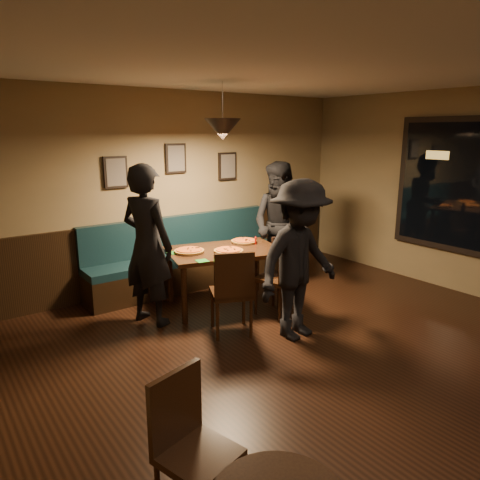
{
  "coord_description": "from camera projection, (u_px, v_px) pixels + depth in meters",
  "views": [
    {
      "loc": [
        -3.12,
        -2.32,
        2.23
      ],
      "look_at": [
        0.0,
        1.92,
        0.95
      ],
      "focal_mm": 33.59,
      "sensor_mm": 36.0,
      "label": 1
    }
  ],
  "objects": [
    {
      "name": "chair_near_left",
      "position": [
        231.0,
        291.0,
        5.01
      ],
      "size": [
        0.58,
        0.58,
        0.99
      ],
      "primitive_type": null,
      "rotation": [
        0.0,
        0.0,
        -0.42
      ],
      "color": "black",
      "rests_on": "floor"
    },
    {
      "name": "wall_back",
      "position": [
        176.0,
        189.0,
        6.54
      ],
      "size": [
        6.0,
        0.0,
        6.0
      ],
      "primitive_type": "plane",
      "rotation": [
        1.57,
        0.0,
        0.0
      ],
      "color": "#8C704F",
      "rests_on": "ground"
    },
    {
      "name": "picture_left",
      "position": [
        116.0,
        172.0,
        5.93
      ],
      "size": [
        0.32,
        0.04,
        0.42
      ],
      "primitive_type": "cube",
      "color": "black",
      "rests_on": "wall_back"
    },
    {
      "name": "napkin_a",
      "position": [
        174.0,
        253.0,
        5.57
      ],
      "size": [
        0.15,
        0.15,
        0.01
      ],
      "primitive_type": "cube",
      "rotation": [
        0.0,
        0.0,
        0.12
      ],
      "color": "#1B661E",
      "rests_on": "dining_table"
    },
    {
      "name": "napkin_b",
      "position": [
        202.0,
        261.0,
        5.22
      ],
      "size": [
        0.15,
        0.15,
        0.01
      ],
      "primitive_type": "cube",
      "rotation": [
        0.0,
        0.0,
        -0.16
      ],
      "color": "#217C23",
      "rests_on": "dining_table"
    },
    {
      "name": "diner_left",
      "position": [
        147.0,
        245.0,
        5.18
      ],
      "size": [
        0.68,
        0.81,
        1.89
      ],
      "primitive_type": "imported",
      "rotation": [
        0.0,
        0.0,
        1.96
      ],
      "color": "black",
      "rests_on": "floor"
    },
    {
      "name": "ceiling",
      "position": [
        386.0,
        55.0,
        3.47
      ],
      "size": [
        7.0,
        7.0,
        0.0
      ],
      "primitive_type": "plane",
      "rotation": [
        3.14,
        0.0,
        0.0
      ],
      "color": "silver",
      "rests_on": "ground"
    },
    {
      "name": "wainscot",
      "position": [
        179.0,
        249.0,
        6.73
      ],
      "size": [
        5.88,
        0.06,
        1.0
      ],
      "primitive_type": "cube",
      "color": "black",
      "rests_on": "ground"
    },
    {
      "name": "soda_glass",
      "position": [
        274.0,
        243.0,
        5.79
      ],
      "size": [
        0.08,
        0.08,
        0.14
      ],
      "primitive_type": "cylinder",
      "rotation": [
        0.0,
        0.0,
        -0.2
      ],
      "color": "black",
      "rests_on": "dining_table"
    },
    {
      "name": "pizza_a",
      "position": [
        189.0,
        251.0,
        5.58
      ],
      "size": [
        0.4,
        0.4,
        0.04
      ],
      "primitive_type": "cylinder",
      "rotation": [
        0.0,
        0.0,
        -0.08
      ],
      "color": "#C05A24",
      "rests_on": "dining_table"
    },
    {
      "name": "pizza_b",
      "position": [
        229.0,
        251.0,
        5.59
      ],
      "size": [
        0.47,
        0.47,
        0.04
      ],
      "primitive_type": "cylinder",
      "rotation": [
        0.0,
        0.0,
        -0.32
      ],
      "color": "#C67625",
      "rests_on": "dining_table"
    },
    {
      "name": "pizza_c",
      "position": [
        244.0,
        241.0,
        6.08
      ],
      "size": [
        0.4,
        0.4,
        0.04
      ],
      "primitive_type": "cylinder",
      "rotation": [
        0.0,
        0.0,
        0.17
      ],
      "color": "orange",
      "rests_on": "dining_table"
    },
    {
      "name": "diner_right",
      "position": [
        281.0,
        226.0,
        6.43
      ],
      "size": [
        0.98,
        1.08,
        1.82
      ],
      "primitive_type": "imported",
      "rotation": [
        0.0,
        0.0,
        -1.17
      ],
      "color": "black",
      "rests_on": "floor"
    },
    {
      "name": "pendant_lamp",
      "position": [
        223.0,
        129.0,
        5.38
      ],
      "size": [
        0.44,
        0.44,
        0.25
      ],
      "primitive_type": "cone",
      "rotation": [
        3.14,
        0.0,
        0.0
      ],
      "color": "black",
      "rests_on": "ceiling"
    },
    {
      "name": "chair_near_right",
      "position": [
        277.0,
        277.0,
        5.52
      ],
      "size": [
        0.51,
        0.51,
        0.97
      ],
      "primitive_type": null,
      "rotation": [
        0.0,
        0.0,
        0.23
      ],
      "color": "black",
      "rests_on": "floor"
    },
    {
      "name": "floor",
      "position": [
        363.0,
        380.0,
        4.13
      ],
      "size": [
        7.0,
        7.0,
        0.0
      ],
      "primitive_type": "plane",
      "color": "black",
      "rests_on": "ground"
    },
    {
      "name": "cafe_chair_far",
      "position": [
        199.0,
        453.0,
        2.55
      ],
      "size": [
        0.49,
        0.49,
        0.9
      ],
      "primitive_type": null,
      "rotation": [
        0.0,
        0.0,
        3.41
      ],
      "color": "black",
      "rests_on": "floor"
    },
    {
      "name": "booth_bench",
      "position": [
        188.0,
        253.0,
        6.52
      ],
      "size": [
        3.0,
        0.6,
        1.0
      ],
      "primitive_type": null,
      "color": "#0F232D",
      "rests_on": "ground"
    },
    {
      "name": "tabasco_bottle",
      "position": [
        256.0,
        240.0,
        5.99
      ],
      "size": [
        0.03,
        0.03,
        0.11
      ],
      "primitive_type": "cylinder",
      "rotation": [
        0.0,
        0.0,
        -0.3
      ],
      "color": "#960C05",
      "rests_on": "dining_table"
    },
    {
      "name": "picture_right",
      "position": [
        227.0,
        166.0,
        6.97
      ],
      "size": [
        0.32,
        0.04,
        0.42
      ],
      "primitive_type": "cube",
      "color": "black",
      "rests_on": "wall_back"
    },
    {
      "name": "diner_front",
      "position": [
        299.0,
        261.0,
        4.82
      ],
      "size": [
        1.19,
        0.76,
        1.75
      ],
      "primitive_type": "imported",
      "rotation": [
        0.0,
        0.0,
        0.1
      ],
      "color": "black",
      "rests_on": "floor"
    },
    {
      "name": "cutlery_set",
      "position": [
        238.0,
        257.0,
        5.39
      ],
      "size": [
        0.19,
        0.07,
        0.0
      ],
      "primitive_type": "cube",
      "rotation": [
        0.0,
        0.0,
        1.28
      ],
      "color": "#BDBCC1",
      "rests_on": "dining_table"
    },
    {
      "name": "picture_center",
      "position": [
        176.0,
        158.0,
        6.41
      ],
      "size": [
        0.32,
        0.04,
        0.42
      ],
      "primitive_type": "cube",
      "color": "black",
      "rests_on": "wall_back"
    },
    {
      "name": "dining_table",
      "position": [
        224.0,
        278.0,
        5.82
      ],
      "size": [
        1.6,
        1.24,
        0.76
      ],
      "primitive_type": "cube",
      "rotation": [
        0.0,
        0.0,
        -0.26
      ],
      "color": "black",
      "rests_on": "floor"
    }
  ]
}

